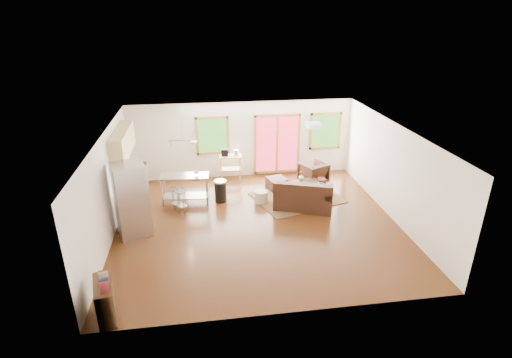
{
  "coord_description": "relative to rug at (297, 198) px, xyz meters",
  "views": [
    {
      "loc": [
        -1.43,
        -9.39,
        5.37
      ],
      "look_at": [
        0.0,
        0.3,
        1.2
      ],
      "focal_mm": 28.0,
      "sensor_mm": 36.0,
      "label": 1
    }
  ],
  "objects": [
    {
      "name": "trash_can",
      "position": [
        -2.34,
        0.13,
        0.33
      ],
      "size": [
        0.45,
        0.45,
        0.68
      ],
      "rotation": [
        0.0,
        0.0,
        0.25
      ],
      "color": "black",
      "rests_on": "floor"
    },
    {
      "name": "refrigerator",
      "position": [
        -4.66,
        -1.44,
        0.95
      ],
      "size": [
        0.97,
        0.96,
        1.92
      ],
      "rotation": [
        0.0,
        0.0,
        0.34
      ],
      "color": "#B7BABC",
      "rests_on": "floor"
    },
    {
      "name": "window_left",
      "position": [
        -2.45,
        2.04,
        1.49
      ],
      "size": [
        1.1,
        0.05,
        1.3
      ],
      "color": "#2A561D",
      "rests_on": "back_wall"
    },
    {
      "name": "ceiling_flush",
      "position": [
        0.15,
        -0.82,
        2.52
      ],
      "size": [
        0.35,
        0.35,
        0.12
      ],
      "primitive_type": "cube",
      "color": "white",
      "rests_on": "ceiling"
    },
    {
      "name": "left_wall",
      "position": [
        -5.21,
        -1.42,
        1.29
      ],
      "size": [
        0.02,
        7.0,
        2.6
      ],
      "primitive_type": "cube",
      "color": "white",
      "rests_on": "ground"
    },
    {
      "name": "back_wall",
      "position": [
        -1.45,
        2.09,
        1.29
      ],
      "size": [
        7.5,
        0.02,
        2.6
      ],
      "primitive_type": "cube",
      "color": "white",
      "rests_on": "ground"
    },
    {
      "name": "ceiling",
      "position": [
        -1.45,
        -1.42,
        2.6
      ],
      "size": [
        7.5,
        7.0,
        0.02
      ],
      "primitive_type": "cube",
      "color": "white",
      "rests_on": "ground"
    },
    {
      "name": "cabinets",
      "position": [
        -4.94,
        0.28,
        0.92
      ],
      "size": [
        0.64,
        2.24,
        2.3
      ],
      "color": "tan",
      "rests_on": "floor"
    },
    {
      "name": "vase",
      "position": [
        0.24,
        0.5,
        0.49
      ],
      "size": [
        0.19,
        0.2,
        0.28
      ],
      "rotation": [
        0.0,
        0.0,
        -0.19
      ],
      "color": "silver",
      "rests_on": "coffee_table"
    },
    {
      "name": "book",
      "position": [
        0.77,
        0.42,
        0.54
      ],
      "size": [
        0.23,
        0.05,
        0.3
      ],
      "primitive_type": "imported",
      "rotation": [
        0.0,
        0.0,
        -0.11
      ],
      "color": "maroon",
      "rests_on": "coffee_table"
    },
    {
      "name": "bar_stool_b",
      "position": [
        -3.49,
        -0.43,
        0.48
      ],
      "size": [
        0.38,
        0.38,
        0.67
      ],
      "rotation": [
        0.0,
        0.0,
        -0.23
      ],
      "color": "#B7BABC",
      "rests_on": "floor"
    },
    {
      "name": "right_wall",
      "position": [
        2.31,
        -1.42,
        1.29
      ],
      "size": [
        0.02,
        7.0,
        2.6
      ],
      "primitive_type": "cube",
      "color": "white",
      "rests_on": "ground"
    },
    {
      "name": "ottoman",
      "position": [
        -0.5,
        0.77,
        0.17
      ],
      "size": [
        0.69,
        0.69,
        0.37
      ],
      "primitive_type": "cube",
      "rotation": [
        0.0,
        0.0,
        0.27
      ],
      "color": "black",
      "rests_on": "floor"
    },
    {
      "name": "bar_stool_a",
      "position": [
        -3.64,
        -0.24,
        0.49
      ],
      "size": [
        0.35,
        0.35,
        0.68
      ],
      "rotation": [
        0.0,
        0.0,
        -0.09
      ],
      "color": "#B7BABC",
      "rests_on": "floor"
    },
    {
      "name": "pendant_light",
      "position": [
        -3.35,
        0.08,
        1.89
      ],
      "size": [
        0.8,
        0.18,
        0.79
      ],
      "color": "gray",
      "rests_on": "ceiling"
    },
    {
      "name": "cup",
      "position": [
        -3.03,
        0.1,
        1.01
      ],
      "size": [
        0.16,
        0.14,
        0.14
      ],
      "primitive_type": "imported",
      "rotation": [
        0.0,
        0.0,
        0.23
      ],
      "color": "white",
      "rests_on": "island"
    },
    {
      "name": "coffee_table",
      "position": [
        0.35,
        0.29,
        0.32
      ],
      "size": [
        1.11,
        0.89,
        0.39
      ],
      "rotation": [
        0.0,
        0.0,
        0.37
      ],
      "color": "#382412",
      "rests_on": "floor"
    },
    {
      "name": "rug",
      "position": [
        0.0,
        0.0,
        0.0
      ],
      "size": [
        2.94,
        2.57,
        0.02
      ],
      "primitive_type": "cube",
      "rotation": [
        0.0,
        0.0,
        0.31
      ],
      "color": "#435A34",
      "rests_on": "floor"
    },
    {
      "name": "pouf",
      "position": [
        -1.14,
        -0.12,
        0.17
      ],
      "size": [
        0.44,
        0.44,
        0.36
      ],
      "primitive_type": "cylinder",
      "rotation": [
        0.0,
        0.0,
        -0.08
      ],
      "color": "beige",
      "rests_on": "floor"
    },
    {
      "name": "armchair",
      "position": [
        0.8,
        1.07,
        0.39
      ],
      "size": [
        1.01,
        0.98,
        0.8
      ],
      "primitive_type": "imported",
      "rotation": [
        0.0,
        0.0,
        3.55
      ],
      "color": "black",
      "rests_on": "floor"
    },
    {
      "name": "front_wall",
      "position": [
        -1.45,
        -4.93,
        1.29
      ],
      "size": [
        7.5,
        0.02,
        2.6
      ],
      "primitive_type": "cube",
      "color": "white",
      "rests_on": "ground"
    },
    {
      "name": "kitchen_cart",
      "position": [
        -1.91,
        1.72,
        0.75
      ],
      "size": [
        0.78,
        0.55,
        1.12
      ],
      "rotation": [
        0.0,
        0.0,
        -0.11
      ],
      "color": "tan",
      "rests_on": "floor"
    },
    {
      "name": "island",
      "position": [
        -3.39,
        0.15,
        0.61
      ],
      "size": [
        1.47,
        0.68,
        0.9
      ],
      "rotation": [
        0.0,
        0.0,
        -0.08
      ],
      "color": "#B7BABC",
      "rests_on": "floor"
    },
    {
      "name": "window_right",
      "position": [
        1.45,
        2.04,
        1.49
      ],
      "size": [
        1.1,
        0.05,
        1.3
      ],
      "color": "#2A561D",
      "rests_on": "back_wall"
    },
    {
      "name": "bookshelf",
      "position": [
        -4.8,
        -4.5,
        0.37
      ],
      "size": [
        0.51,
        0.89,
        0.98
      ],
      "rotation": [
        0.0,
        0.0,
        0.23
      ],
      "color": "#382412",
      "rests_on": "floor"
    },
    {
      "name": "floor",
      "position": [
        -1.45,
        -1.42,
        -0.02
      ],
      "size": [
        7.5,
        7.0,
        0.02
      ],
      "primitive_type": "cube",
      "color": "#381C0B",
      "rests_on": "ground"
    },
    {
      "name": "french_doors",
      "position": [
        -0.25,
        2.04,
        1.09
      ],
      "size": [
        1.6,
        0.05,
        2.1
      ],
      "color": "#B22739",
      "rests_on": "back_wall"
    },
    {
      "name": "loveseat",
      "position": [
        0.02,
        -0.65,
        0.34
      ],
      "size": [
        1.88,
        1.44,
        0.89
      ],
      "rotation": [
        0.0,
        0.0,
        -0.34
      ],
      "color": "black",
      "rests_on": "floor"
    }
  ]
}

